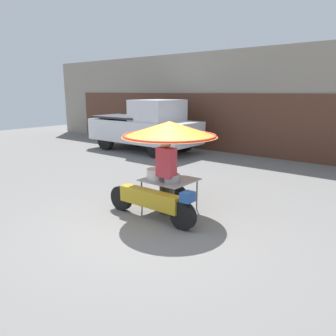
# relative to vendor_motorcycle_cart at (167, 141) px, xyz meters

# --- Properties ---
(ground_plane) EXTENTS (36.00, 36.00, 0.00)m
(ground_plane) POSITION_rel_vendor_motorcycle_cart_xyz_m (0.23, -0.81, -1.49)
(ground_plane) COLOR slate
(shopfront_building) EXTENTS (28.00, 2.06, 4.10)m
(shopfront_building) POSITION_rel_vendor_motorcycle_cart_xyz_m (0.23, 7.94, 0.55)
(shopfront_building) COLOR gray
(shopfront_building) RESTS_ON ground
(vendor_motorcycle_cart) EXTENTS (2.15, 1.95, 1.89)m
(vendor_motorcycle_cart) POSITION_rel_vendor_motorcycle_cart_xyz_m (0.00, 0.00, 0.00)
(vendor_motorcycle_cart) COLOR black
(vendor_motorcycle_cart) RESTS_ON ground
(vendor_person) EXTENTS (0.38, 0.22, 1.61)m
(vendor_person) POSITION_rel_vendor_motorcycle_cart_xyz_m (0.09, -0.15, -0.59)
(vendor_person) COLOR #4C473D
(vendor_person) RESTS_ON ground
(pickup_truck) EXTENTS (4.88, 1.99, 2.15)m
(pickup_truck) POSITION_rel_vendor_motorcycle_cart_xyz_m (-5.23, 5.02, -0.45)
(pickup_truck) COLOR black
(pickup_truck) RESTS_ON ground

